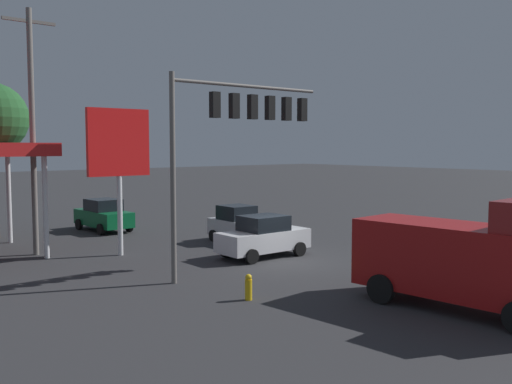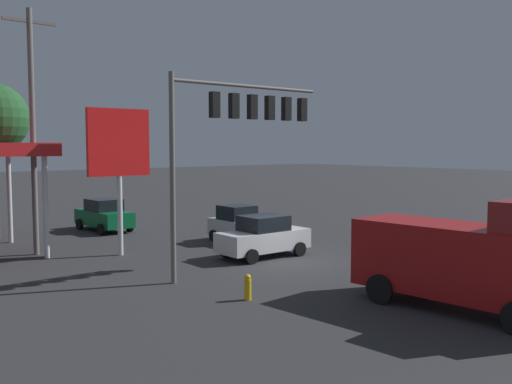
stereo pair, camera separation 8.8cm
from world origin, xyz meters
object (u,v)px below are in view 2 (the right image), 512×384
object	(u,v)px
price_sign	(119,148)
sedan_far	(104,215)
fire_hydrant	(248,287)
hatchback_crossing	(239,225)
sedan_waiting	(263,237)
traffic_signal_assembly	(239,122)
delivery_truck	(468,258)
utility_pole	(33,127)

from	to	relation	value
price_sign	sedan_far	bearing A→B (deg)	-109.49
fire_hydrant	sedan_far	bearing A→B (deg)	-99.79
fire_hydrant	hatchback_crossing	bearing A→B (deg)	-126.51
hatchback_crossing	sedan_far	distance (m)	9.37
hatchback_crossing	sedan_waiting	distance (m)	4.12
traffic_signal_assembly	sedan_waiting	distance (m)	6.09
price_sign	sedan_far	xyz separation A→B (m)	(-2.76, -7.81, -4.08)
hatchback_crossing	delivery_truck	distance (m)	14.73
hatchback_crossing	utility_pole	bearing A→B (deg)	-108.25
utility_pole	sedan_waiting	xyz separation A→B (m)	(-7.93, 7.27, -5.06)
fire_hydrant	delivery_truck	bearing A→B (deg)	129.30
traffic_signal_assembly	sedan_far	xyz separation A→B (m)	(-0.61, -14.13, -5.16)
traffic_signal_assembly	price_sign	size ratio (longest dim) A/B	1.14
hatchback_crossing	fire_hydrant	world-z (taller)	hatchback_crossing
utility_pole	fire_hydrant	distance (m)	14.04
sedan_waiting	traffic_signal_assembly	bearing A→B (deg)	32.56
traffic_signal_assembly	price_sign	bearing A→B (deg)	-71.17
price_sign	sedan_waiting	bearing A→B (deg)	136.79
utility_pole	sedan_waiting	bearing A→B (deg)	137.48
price_sign	fire_hydrant	distance (m)	10.95
sedan_far	utility_pole	bearing A→B (deg)	-50.61
traffic_signal_assembly	sedan_waiting	bearing A→B (deg)	-148.13
utility_pole	hatchback_crossing	bearing A→B (deg)	159.98
utility_pole	sedan_far	size ratio (longest dim) A/B	2.56
hatchback_crossing	sedan_far	bearing A→B (deg)	-154.94
traffic_signal_assembly	utility_pole	xyz separation A→B (m)	(5.17, -8.98, -0.10)
hatchback_crossing	delivery_truck	xyz separation A→B (m)	(2.36, 14.52, 0.75)
traffic_signal_assembly	fire_hydrant	size ratio (longest dim) A/B	8.90
utility_pole	fire_hydrant	world-z (taller)	utility_pole
traffic_signal_assembly	price_sign	xyz separation A→B (m)	(2.16, -6.32, -1.08)
sedan_waiting	sedan_far	size ratio (longest dim) A/B	0.99
delivery_truck	utility_pole	bearing A→B (deg)	-162.88
price_sign	hatchback_crossing	distance (m)	7.69
hatchback_crossing	fire_hydrant	xyz separation A→B (m)	(6.77, 9.14, -0.51)
price_sign	fire_hydrant	bearing A→B (deg)	88.28
traffic_signal_assembly	delivery_truck	size ratio (longest dim) A/B	1.13
sedan_far	fire_hydrant	world-z (taller)	sedan_far
fire_hydrant	utility_pole	bearing A→B (deg)	-77.82
sedan_far	delivery_truck	bearing A→B (deg)	1.01
utility_pole	delivery_truck	size ratio (longest dim) A/B	1.64
utility_pole	fire_hydrant	bearing A→B (deg)	102.18
sedan_waiting	delivery_truck	distance (m)	10.76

